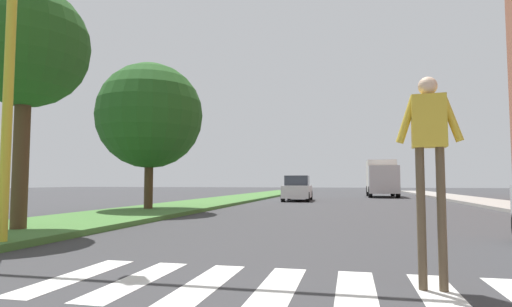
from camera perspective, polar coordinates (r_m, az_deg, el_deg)
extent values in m
plane|color=#38383A|center=(26.32, 12.05, -6.60)|extent=(140.00, 140.00, 0.00)
cube|color=silver|center=(6.16, -23.64, -15.26)|extent=(0.45, 2.20, 0.01)
cube|color=silver|center=(5.69, -16.02, -16.42)|extent=(0.45, 2.20, 0.01)
cube|color=silver|center=(5.32, -7.09, -17.41)|extent=(0.45, 2.20, 0.01)
cube|color=silver|center=(5.10, 2.95, -18.04)|extent=(0.45, 2.20, 0.01)
cube|color=silver|center=(5.03, 13.65, -18.14)|extent=(0.45, 2.20, 0.01)
cube|color=silver|center=(5.11, 24.29, -17.66)|extent=(0.45, 2.20, 0.01)
cube|color=#477A38|center=(25.57, -5.21, -6.58)|extent=(3.84, 64.00, 0.15)
cylinder|color=#4C3823|center=(11.33, -29.69, -0.11)|extent=(0.36, 0.36, 3.51)
sphere|color=#23561E|center=(11.78, -29.24, 12.88)|extent=(3.00, 3.00, 3.00)
cylinder|color=#4C3823|center=(17.82, -14.60, -3.24)|extent=(0.36, 0.36, 2.56)
sphere|color=#23561E|center=(18.03, -14.45, 5.08)|extent=(4.43, 4.43, 4.43)
cube|color=#9E9991|center=(25.52, 30.71, -6.05)|extent=(3.00, 64.00, 0.15)
cylinder|color=gold|center=(9.23, -30.97, 8.52)|extent=(0.18, 0.18, 6.00)
cylinder|color=brown|center=(5.26, 24.27, -8.19)|extent=(0.11, 0.11, 1.65)
cylinder|color=brown|center=(5.24, 21.86, -8.28)|extent=(0.11, 0.11, 1.65)
cube|color=gold|center=(5.28, 22.73, 4.13)|extent=(0.40, 0.27, 0.62)
cylinder|color=gold|center=(5.31, 25.31, 4.49)|extent=(0.27, 0.11, 0.58)
cylinder|color=gold|center=(5.27, 20.12, 4.42)|extent=(0.27, 0.11, 0.58)
sphere|color=beige|center=(5.35, 22.61, 8.59)|extent=(0.24, 0.24, 0.22)
cube|color=silver|center=(27.93, 5.77, -5.24)|extent=(1.90, 4.60, 0.80)
cube|color=#2D333D|center=(27.70, 5.72, -3.75)|extent=(1.59, 2.10, 0.65)
cylinder|color=black|center=(29.82, 4.57, -5.74)|extent=(0.25, 0.65, 0.64)
cylinder|color=black|center=(29.70, 7.57, -5.72)|extent=(0.25, 0.65, 0.64)
cylinder|color=black|center=(26.21, 3.73, -5.99)|extent=(0.25, 0.65, 0.64)
cylinder|color=black|center=(26.07, 7.15, -5.97)|extent=(0.25, 0.65, 0.64)
cube|color=#B7B7BC|center=(34.39, 17.22, -3.45)|extent=(2.30, 2.00, 2.20)
cube|color=beige|center=(37.48, 16.85, -3.03)|extent=(2.30, 4.20, 2.70)
cylinder|color=black|center=(34.49, 19.00, -5.08)|extent=(0.30, 0.90, 0.90)
cylinder|color=black|center=(34.34, 15.50, -5.16)|extent=(0.30, 0.90, 0.90)
cylinder|color=black|center=(38.62, 18.34, -4.95)|extent=(0.30, 0.90, 0.90)
cylinder|color=black|center=(38.48, 15.22, -5.02)|extent=(0.30, 0.90, 0.90)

